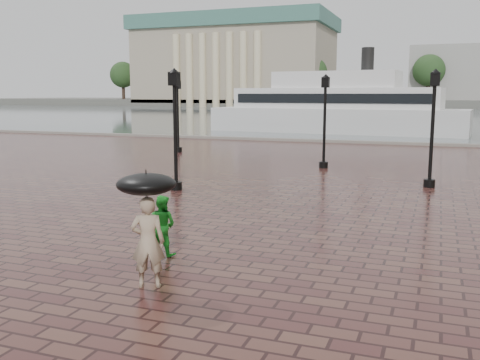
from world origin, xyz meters
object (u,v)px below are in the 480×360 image
object	(u,v)px
street_lamps	(331,121)
child_pedestrian	(162,225)
adult_pedestrian	(148,242)
ferry_near	(336,108)

from	to	relation	value
street_lamps	child_pedestrian	world-z (taller)	street_lamps
adult_pedestrian	ferry_near	bearing A→B (deg)	-107.24
street_lamps	ferry_near	world-z (taller)	ferry_near
street_lamps	child_pedestrian	distance (m)	15.26
street_lamps	ferry_near	size ratio (longest dim) A/B	0.90
street_lamps	ferry_near	bearing A→B (deg)	99.89
adult_pedestrian	ferry_near	distance (m)	42.15
child_pedestrian	ferry_near	bearing A→B (deg)	-81.77
street_lamps	adult_pedestrian	distance (m)	17.09
adult_pedestrian	street_lamps	bearing A→B (deg)	-113.43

